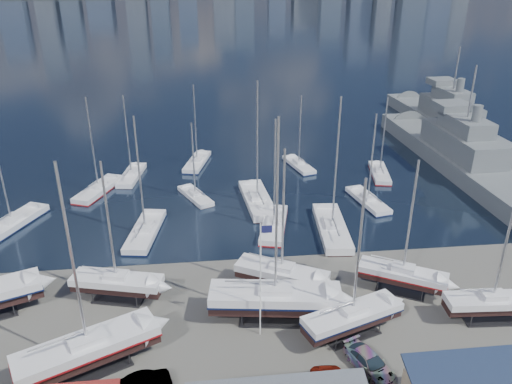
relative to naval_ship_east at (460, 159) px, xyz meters
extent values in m
plane|color=#605E59|center=(-36.93, -33.81, -1.67)|extent=(1400.00, 1400.00, 0.00)
cube|color=#172135|center=(-36.93, 276.19, -1.82)|extent=(1400.00, 600.00, 0.40)
cube|color=#2D2D33|center=(-51.14, -39.30, -1.59)|extent=(6.82, 5.29, 0.16)
cube|color=black|center=(-51.14, -39.30, -0.01)|extent=(11.31, 7.39, 0.90)
cube|color=silver|center=(-51.14, -39.30, 0.89)|extent=(11.51, 7.82, 0.90)
cube|color=maroon|center=(-51.14, -39.30, 0.47)|extent=(11.63, 7.90, 0.18)
cube|color=silver|center=(-51.14, -39.30, 1.59)|extent=(3.37, 2.95, 0.50)
cylinder|color=#B2B2B7|center=(-51.14, -39.30, 8.95)|extent=(0.22, 0.22, 15.23)
cube|color=#2D2D33|center=(-50.22, -29.90, -1.59)|extent=(5.30, 3.40, 0.16)
cube|color=black|center=(-50.22, -29.90, -0.11)|extent=(9.15, 4.29, 0.71)
cube|color=silver|center=(-50.22, -29.90, 0.60)|extent=(9.24, 4.65, 0.71)
cube|color=silver|center=(-50.22, -29.90, 1.21)|extent=(2.53, 2.01, 0.50)
cylinder|color=#B2B2B7|center=(-50.22, -29.90, 6.97)|extent=(0.22, 0.22, 12.02)
cube|color=#2D2D33|center=(-35.28, -34.44, -1.59)|extent=(7.01, 3.94, 0.16)
cube|color=black|center=(-35.28, -34.44, 0.02)|extent=(12.38, 4.52, 0.97)
cube|color=silver|center=(-35.28, -34.44, 0.99)|extent=(12.45, 5.02, 0.97)
cube|color=#0B153A|center=(-35.28, -34.44, 0.54)|extent=(12.57, 5.07, 0.19)
cube|color=silver|center=(-35.28, -34.44, 1.72)|extent=(3.28, 2.43, 0.50)
cylinder|color=#B2B2B7|center=(-35.28, -34.44, 9.64)|extent=(0.22, 0.22, 16.33)
cube|color=#2D2D33|center=(-34.00, -30.21, -1.59)|extent=(5.64, 4.52, 0.16)
cube|color=black|center=(-34.00, -30.21, -0.09)|extent=(9.27, 6.42, 0.75)
cube|color=silver|center=(-34.00, -30.21, 0.66)|extent=(9.46, 6.76, 0.75)
cube|color=silver|center=(-34.00, -30.21, 1.28)|extent=(2.80, 2.49, 0.50)
cylinder|color=#B2B2B7|center=(-34.00, -30.21, 7.34)|extent=(0.22, 0.22, 12.62)
cube|color=#2D2D33|center=(-28.84, -37.48, -1.59)|extent=(5.61, 3.96, 0.16)
cube|color=black|center=(-28.84, -37.48, -0.09)|extent=(9.49, 5.28, 0.74)
cube|color=silver|center=(-28.84, -37.48, 0.65)|extent=(9.63, 5.64, 0.74)
cube|color=#0B153A|center=(-28.84, -37.48, 0.31)|extent=(9.72, 5.70, 0.15)
cube|color=silver|center=(-28.84, -37.48, 1.27)|extent=(2.72, 2.27, 0.50)
cylinder|color=#B2B2B7|center=(-28.84, -37.48, 7.30)|extent=(0.22, 0.22, 12.55)
cube|color=#2D2D33|center=(-21.99, -31.63, -1.59)|extent=(5.21, 4.23, 0.16)
cube|color=black|center=(-21.99, -31.63, -0.12)|extent=(8.53, 6.04, 0.69)
cube|color=silver|center=(-21.99, -31.63, 0.57)|extent=(8.71, 6.35, 0.69)
cube|color=maroon|center=(-21.99, -31.63, 0.25)|extent=(8.80, 6.42, 0.14)
cube|color=silver|center=(-21.99, -31.63, 1.17)|extent=(2.59, 2.33, 0.50)
cylinder|color=#B2B2B7|center=(-21.99, -31.63, 6.75)|extent=(0.22, 0.22, 11.66)
cube|color=#2D2D33|center=(-15.52, -36.88, -1.59)|extent=(4.79, 2.43, 0.16)
cube|color=black|center=(-15.52, -36.88, -0.13)|extent=(8.59, 2.56, 0.68)
cube|color=silver|center=(-15.52, -36.88, 0.55)|extent=(8.62, 2.91, 0.68)
cube|color=silver|center=(-15.52, -36.88, 1.14)|extent=(2.21, 1.56, 0.50)
cylinder|color=#B2B2B7|center=(-15.52, -36.88, 6.62)|extent=(0.22, 0.22, 11.45)
cube|color=black|center=(-65.72, -13.07, -1.95)|extent=(6.53, 10.68, 0.84)
cube|color=silver|center=(-65.72, -13.07, -1.11)|extent=(6.93, 10.86, 0.84)
cube|color=#0B153A|center=(-65.72, -13.07, -1.50)|extent=(7.00, 10.97, 0.17)
cube|color=silver|center=(-65.72, -13.07, -0.44)|extent=(2.68, 3.13, 0.50)
cube|color=black|center=(-56.77, -3.24, -1.93)|extent=(5.81, 9.93, 0.78)
cube|color=silver|center=(-56.77, -3.24, -1.15)|extent=(6.20, 10.08, 0.78)
cube|color=maroon|center=(-56.77, -3.24, -1.51)|extent=(6.26, 10.18, 0.16)
cube|color=silver|center=(-56.77, -3.24, -0.51)|extent=(2.44, 2.88, 0.50)
cylinder|color=#B2B2B7|center=(-56.77, -3.24, 5.84)|extent=(0.22, 0.22, 13.19)
cube|color=black|center=(-52.59, 1.74, -1.90)|extent=(3.47, 9.22, 0.72)
cube|color=silver|center=(-52.59, 1.74, -1.18)|extent=(3.84, 9.28, 0.72)
cube|color=silver|center=(-52.59, 1.74, -0.57)|extent=(1.83, 2.45, 0.50)
cylinder|color=#B2B2B7|center=(-52.59, 1.74, 5.25)|extent=(0.22, 0.22, 12.16)
cube|color=black|center=(-48.79, -16.93, -1.95)|extent=(4.12, 10.70, 0.83)
cube|color=silver|center=(-48.79, -16.93, -1.11)|extent=(4.55, 10.77, 0.83)
cube|color=#0B153A|center=(-48.79, -16.93, -1.50)|extent=(4.60, 10.88, 0.17)
cube|color=silver|center=(-48.79, -16.93, -0.45)|extent=(2.15, 2.86, 0.50)
cylinder|color=#B2B2B7|center=(-48.79, -16.93, 6.35)|extent=(0.22, 0.22, 14.09)
cube|color=black|center=(-42.71, -6.96, -1.86)|extent=(4.98, 7.74, 0.62)
cube|color=silver|center=(-42.71, -6.96, -1.25)|extent=(5.27, 7.88, 0.62)
cube|color=silver|center=(-42.71, -6.96, -0.69)|extent=(2.00, 2.30, 0.50)
cylinder|color=#B2B2B7|center=(-42.71, -6.96, 4.26)|extent=(0.22, 0.22, 10.40)
cube|color=black|center=(-42.41, 6.42, -1.91)|extent=(4.48, 9.51, 0.74)
cube|color=silver|center=(-42.41, 6.42, -1.17)|extent=(4.86, 9.61, 0.74)
cube|color=#0B153A|center=(-42.41, 6.42, -1.51)|extent=(4.90, 9.70, 0.15)
cube|color=silver|center=(-42.41, 6.42, -0.55)|extent=(2.09, 2.63, 0.50)
cylinder|color=#B2B2B7|center=(-42.41, 6.42, 5.44)|extent=(0.22, 0.22, 12.49)
cube|color=black|center=(-32.86, -16.94, -1.93)|extent=(4.58, 10.12, 0.79)
cube|color=silver|center=(-32.86, -16.94, -1.14)|extent=(4.98, 10.22, 0.79)
cube|color=maroon|center=(-32.86, -16.94, -1.51)|extent=(5.03, 10.32, 0.16)
cube|color=silver|center=(-32.86, -16.94, -0.50)|extent=(2.18, 2.78, 0.50)
cylinder|color=#B2B2B7|center=(-32.86, -16.94, 5.90)|extent=(0.22, 0.22, 13.30)
cube|color=black|center=(-34.15, -9.63, -2.00)|extent=(3.83, 12.06, 0.95)
cube|color=silver|center=(-34.15, -9.63, -1.05)|extent=(4.32, 12.10, 0.95)
cube|color=silver|center=(-34.15, -9.63, -0.32)|extent=(2.24, 3.12, 0.50)
cylinder|color=#B2B2B7|center=(-34.15, -9.63, 7.43)|extent=(0.22, 0.22, 16.01)
cube|color=black|center=(-25.83, 3.41, -1.88)|extent=(4.02, 8.45, 0.66)
cube|color=silver|center=(-25.83, 3.41, -1.22)|extent=(4.35, 8.54, 0.66)
cube|color=#0B153A|center=(-25.83, 3.41, -1.52)|extent=(4.39, 8.63, 0.13)
cube|color=silver|center=(-25.83, 3.41, -0.64)|extent=(1.87, 2.34, 0.50)
cylinder|color=#B2B2B7|center=(-25.83, 3.41, 4.66)|extent=(0.22, 0.22, 11.11)
cube|color=black|center=(-25.85, -18.69, -1.99)|extent=(3.78, 12.01, 0.95)
cube|color=silver|center=(-25.85, -18.69, -1.05)|extent=(4.28, 12.05, 0.95)
cube|color=silver|center=(-25.85, -18.69, -0.33)|extent=(2.22, 3.11, 0.50)
cylinder|color=#B2B2B7|center=(-25.85, -18.69, 7.40)|extent=(0.22, 0.22, 15.95)
cube|color=black|center=(-18.84, -11.19, -1.90)|extent=(3.82, 9.13, 0.71)
cube|color=silver|center=(-18.84, -11.19, -1.19)|extent=(4.19, 9.20, 0.71)
cube|color=#0B153A|center=(-18.84, -11.19, -1.52)|extent=(4.23, 9.29, 0.14)
cube|color=silver|center=(-18.84, -11.19, -0.58)|extent=(1.90, 2.47, 0.50)
cylinder|color=#B2B2B7|center=(-18.84, -11.19, 5.16)|extent=(0.22, 0.22, 11.99)
cube|color=black|center=(-13.81, -1.53, -1.89)|extent=(3.65, 8.90, 0.69)
cube|color=silver|center=(-13.81, -1.53, -1.20)|extent=(4.01, 8.97, 0.69)
cube|color=maroon|center=(-13.81, -1.53, -1.52)|extent=(4.05, 9.06, 0.14)
cube|color=silver|center=(-13.81, -1.53, -0.60)|extent=(1.84, 2.40, 0.50)
cylinder|color=#B2B2B7|center=(-13.81, -1.53, 5.00)|extent=(0.22, 0.22, 11.71)
cube|color=slate|center=(0.00, -0.07, -1.18)|extent=(9.28, 48.72, 4.36)
cube|color=slate|center=(0.00, -0.07, 2.80)|extent=(6.74, 17.16, 3.60)
cube|color=slate|center=(0.00, -0.07, 5.80)|extent=(4.96, 9.84, 2.40)
cube|color=slate|center=(-0.15, 4.78, 7.50)|extent=(5.58, 5.02, 1.20)
cylinder|color=#B2B2B7|center=(0.00, -0.07, 11.00)|extent=(0.30, 0.30, 8.00)
cube|color=slate|center=(7.47, 19.79, -1.22)|extent=(9.30, 44.72, 4.00)
cube|color=slate|center=(7.47, 19.79, 2.58)|extent=(6.45, 15.81, 3.60)
cube|color=slate|center=(7.47, 19.79, 5.58)|extent=(4.70, 9.08, 2.40)
cube|color=slate|center=(7.25, 24.23, 7.28)|extent=(5.19, 4.68, 1.20)
cylinder|color=#B2B2B7|center=(7.47, 19.79, 10.78)|extent=(0.30, 0.30, 8.00)
imported|color=gray|center=(-46.54, -41.79, -1.01)|extent=(4.19, 2.39, 1.31)
imported|color=gray|center=(-28.56, -41.78, -0.92)|extent=(3.93, 5.58, 1.50)
cylinder|color=white|center=(-36.90, -36.50, 3.95)|extent=(0.12, 0.12, 11.23)
cube|color=#151743|center=(-36.44, -36.50, 9.00)|extent=(0.94, 0.05, 0.65)
camera|label=1|loc=(-41.16, -71.79, 28.42)|focal=35.00mm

